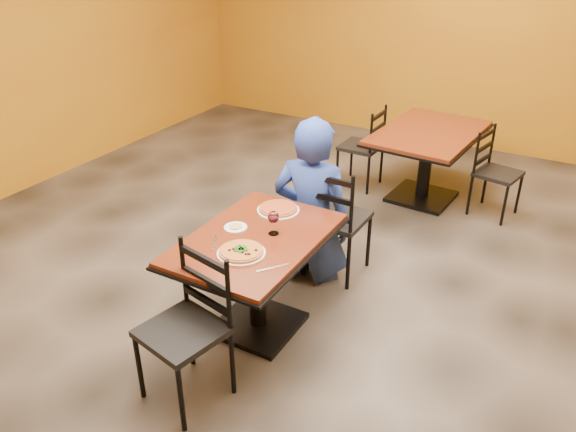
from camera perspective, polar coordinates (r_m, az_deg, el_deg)
The scene contains 18 objects.
floor at distance 4.54m, azimuth 0.38°, elevation -7.61°, with size 7.00×8.00×0.01m, color black.
wall_back at distance 7.55m, azimuth 16.11°, elevation 18.10°, with size 7.00×0.01×3.00m, color #AA7512.
table_main at distance 3.88m, azimuth -3.20°, elevation -4.59°, with size 0.83×1.23×0.75m.
table_second at distance 5.96m, azimuth 13.85°, elevation 6.63°, with size 1.02×1.43×0.75m.
chair_main_near at distance 3.43m, azimuth -10.59°, elevation -11.47°, with size 0.44×0.44×0.97m, color black, non-canonical shape.
chair_main_far at distance 4.57m, azimuth 5.03°, elevation -0.24°, with size 0.44×0.44×0.98m, color black, non-canonical shape.
chair_second_left at distance 6.22m, azimuth 7.34°, elevation 6.94°, with size 0.40×0.40×0.89m, color black, non-canonical shape.
chair_second_right at distance 5.88m, azimuth 20.42°, elevation 3.97°, with size 0.39×0.39×0.86m, color black, non-canonical shape.
diner at distance 4.45m, azimuth 2.47°, elevation 1.71°, with size 0.66×0.43×1.35m, color navy.
plate_main at distance 3.59m, azimuth -4.74°, elevation -3.75°, with size 0.31×0.31×0.01m, color white.
pizza_main at distance 3.58m, azimuth -4.74°, elevation -3.53°, with size 0.28×0.28×0.02m, color maroon.
plate_far at distance 4.10m, azimuth -0.99°, elevation 0.60°, with size 0.31×0.31×0.01m, color white.
pizza_far at distance 4.10m, azimuth -0.99°, elevation 0.80°, with size 0.28×0.28×0.02m, color #BB6524.
side_plate at distance 3.89m, azimuth -5.31°, elevation -1.16°, with size 0.16×0.16×0.01m, color white.
dip at distance 3.88m, azimuth -5.32°, elevation -1.05°, with size 0.09×0.09×0.01m, color tan.
wine_glass at distance 3.77m, azimuth -1.47°, elevation -0.59°, with size 0.08×0.08×0.18m, color white, non-canonical shape.
fork at distance 3.73m, azimuth -7.47°, elevation -2.68°, with size 0.01×0.19×0.00m, color silver.
knife at distance 3.44m, azimuth -1.57°, elevation -5.24°, with size 0.01×0.21×0.00m, color silver.
Camera 1 is at (1.79, -3.25, 2.62)m, focal length 35.27 mm.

